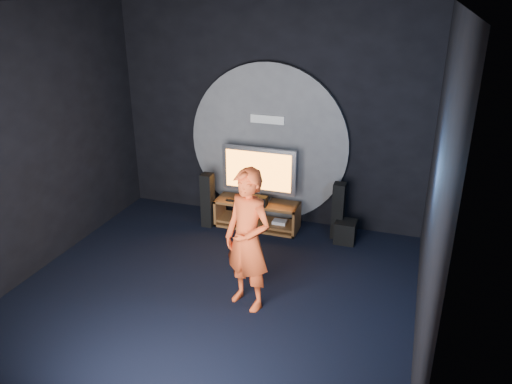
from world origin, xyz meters
TOP-DOWN VIEW (x-y plane):
  - floor at (0.00, 0.00)m, footprint 5.00×5.00m
  - back_wall at (0.00, 2.50)m, footprint 5.00×0.04m
  - front_wall at (0.00, -2.50)m, footprint 5.00×0.04m
  - left_wall at (-2.50, 0.00)m, footprint 0.04×5.00m
  - right_wall at (2.50, 0.00)m, footprint 0.04×5.00m
  - ceiling at (0.00, 0.00)m, footprint 5.00×5.00m
  - wall_disc_panel at (0.00, 2.44)m, footprint 2.60×0.11m
  - media_console at (-0.04, 2.05)m, footprint 1.35×0.45m
  - tv at (-0.05, 2.12)m, footprint 1.20×0.22m
  - center_speaker at (-0.05, 1.92)m, footprint 0.40×0.15m
  - remote at (-0.45, 1.93)m, footprint 0.18×0.05m
  - tower_speaker_left at (-0.83, 1.85)m, footprint 0.18×0.20m
  - tower_speaker_right at (1.24, 2.12)m, footprint 0.18×0.20m
  - subwoofer at (1.39, 1.99)m, footprint 0.31×0.31m
  - player at (0.52, -0.01)m, footprint 0.76×0.63m

SIDE VIEW (x-z plane):
  - floor at x=0.00m, z-range 0.00..0.00m
  - subwoofer at x=1.39m, z-range 0.00..0.34m
  - media_console at x=-0.04m, z-range -0.03..0.42m
  - tower_speaker_left at x=-0.83m, z-range 0.00..0.90m
  - tower_speaker_right at x=1.24m, z-range 0.00..0.90m
  - remote at x=-0.45m, z-range 0.45..0.47m
  - center_speaker at x=-0.05m, z-range 0.45..0.60m
  - player at x=0.52m, z-range 0.00..1.77m
  - tv at x=-0.05m, z-range 0.49..1.38m
  - wall_disc_panel at x=0.00m, z-range 0.00..2.60m
  - back_wall at x=0.00m, z-range 0.00..3.50m
  - front_wall at x=0.00m, z-range 0.00..3.50m
  - left_wall at x=-2.50m, z-range 0.00..3.50m
  - right_wall at x=2.50m, z-range 0.00..3.50m
  - ceiling at x=0.00m, z-range 3.50..3.51m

